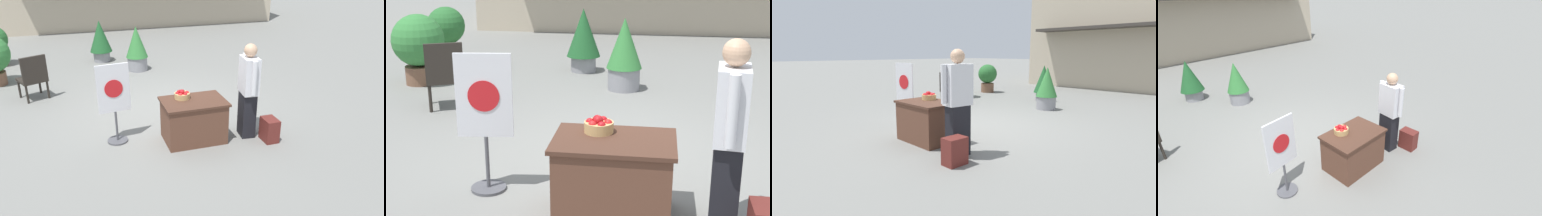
# 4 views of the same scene
# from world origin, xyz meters

# --- Properties ---
(ground_plane) EXTENTS (120.00, 120.00, 0.00)m
(ground_plane) POSITION_xyz_m (0.00, 0.00, 0.00)
(ground_plane) COLOR slate
(display_table) EXTENTS (1.10, 0.76, 0.75)m
(display_table) POSITION_xyz_m (0.23, -1.46, 0.38)
(display_table) COLOR brown
(display_table) RESTS_ON ground_plane
(apple_basket) EXTENTS (0.27, 0.27, 0.16)m
(apple_basket) POSITION_xyz_m (0.07, -1.30, 0.82)
(apple_basket) COLOR tan
(apple_basket) RESTS_ON display_table
(person_visitor) EXTENTS (0.31, 0.61, 1.70)m
(person_visitor) POSITION_xyz_m (1.21, -1.57, 0.87)
(person_visitor) COLOR black
(person_visitor) RESTS_ON ground_plane
(backpack) EXTENTS (0.24, 0.34, 0.42)m
(backpack) POSITION_xyz_m (1.50, -1.90, 0.21)
(backpack) COLOR maroon
(backpack) RESTS_ON ground_plane
(poster_board) EXTENTS (0.56, 0.36, 1.42)m
(poster_board) POSITION_xyz_m (-1.08, -1.12, 0.77)
(poster_board) COLOR #4C4C51
(poster_board) RESTS_ON ground_plane
(patio_chair) EXTENTS (0.73, 0.73, 1.03)m
(patio_chair) POSITION_xyz_m (-2.56, 1.48, 0.56)
(patio_chair) COLOR #28231E
(patio_chair) RESTS_ON ground_plane
(potted_plant_far_left) EXTENTS (0.60, 0.60, 1.23)m
(potted_plant_far_left) POSITION_xyz_m (0.03, 2.98, 0.64)
(potted_plant_far_left) COLOR gray
(potted_plant_far_left) RESTS_ON ground_plane
(potted_plant_near_right) EXTENTS (0.65, 0.65, 1.23)m
(potted_plant_near_right) POSITION_xyz_m (-0.85, 4.21, 0.67)
(potted_plant_near_right) COLOR gray
(potted_plant_near_right) RESTS_ON ground_plane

